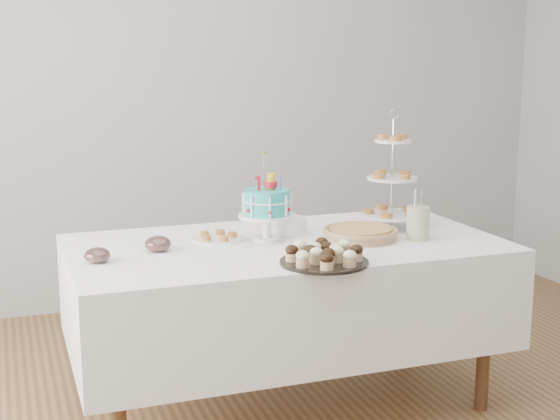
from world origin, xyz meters
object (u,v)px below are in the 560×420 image
object	(u,v)px
cupcake_tray	(324,254)
utensil_pitcher	(418,222)
birthday_cake	(267,217)
table	(286,291)
pastry_plate	(218,237)
jam_bowl_a	(97,256)
plate_stack	(287,225)
jam_bowl_b	(158,244)
pie	(361,233)
tiered_stand	(392,179)

from	to	relation	value
cupcake_tray	utensil_pitcher	size ratio (longest dim) A/B	1.54
birthday_cake	utensil_pitcher	world-z (taller)	birthday_cake
table	pastry_plate	xyz separation A→B (m)	(-0.28, 0.14, 0.24)
jam_bowl_a	plate_stack	bearing A→B (deg)	14.99
jam_bowl_b	cupcake_tray	bearing A→B (deg)	-35.84
jam_bowl_a	table	bearing A→B (deg)	5.15
table	jam_bowl_a	xyz separation A→B (m)	(-0.84, -0.08, 0.26)
plate_stack	jam_bowl_a	distance (m)	0.94
cupcake_tray	utensil_pitcher	xyz separation A→B (m)	(0.57, 0.24, 0.04)
cupcake_tray	pie	distance (m)	0.47
cupcake_tray	birthday_cake	bearing A→B (deg)	100.65
jam_bowl_a	jam_bowl_b	xyz separation A→B (m)	(0.27, 0.10, 0.00)
table	pie	xyz separation A→B (m)	(0.34, -0.06, 0.26)
pie	utensil_pitcher	distance (m)	0.26
tiered_stand	pastry_plate	size ratio (longest dim) A/B	2.50
pie	tiered_stand	bearing A→B (deg)	34.99
table	pastry_plate	distance (m)	0.39
cupcake_tray	tiered_stand	distance (m)	0.79
table	cupcake_tray	world-z (taller)	cupcake_tray
tiered_stand	utensil_pitcher	bearing A→B (deg)	-91.06
jam_bowl_a	utensil_pitcher	size ratio (longest dim) A/B	0.45
pie	pastry_plate	distance (m)	0.65
tiered_stand	plate_stack	world-z (taller)	tiered_stand
cupcake_tray	utensil_pitcher	distance (m)	0.62
table	utensil_pitcher	bearing A→B (deg)	-15.14
cupcake_tray	jam_bowl_b	bearing A→B (deg)	144.16
utensil_pitcher	pastry_plate	bearing A→B (deg)	157.66
table	birthday_cake	xyz separation A→B (m)	(-0.07, 0.06, 0.34)
table	utensil_pitcher	xyz separation A→B (m)	(0.58, -0.16, 0.31)
cupcake_tray	jam_bowl_a	distance (m)	0.92
birthday_cake	cupcake_tray	distance (m)	0.47
plate_stack	jam_bowl_b	size ratio (longest dim) A/B	1.66
jam_bowl_b	plate_stack	bearing A→B (deg)	12.44
pie	jam_bowl_b	xyz separation A→B (m)	(-0.91, 0.09, 0.00)
table	jam_bowl_b	distance (m)	0.63
plate_stack	utensil_pitcher	bearing A→B (deg)	-32.24
table	birthday_cake	distance (m)	0.35
birthday_cake	jam_bowl_b	distance (m)	0.51
birthday_cake	utensil_pitcher	distance (m)	0.69
pastry_plate	jam_bowl_a	bearing A→B (deg)	-159.35
table	utensil_pitcher	world-z (taller)	utensil_pitcher
birthday_cake	tiered_stand	distance (m)	0.67
birthday_cake	cupcake_tray	xyz separation A→B (m)	(0.09, -0.46, -0.07)
plate_stack	jam_bowl_b	xyz separation A→B (m)	(-0.64, -0.14, -0.00)
table	pastry_plate	world-z (taller)	pastry_plate
table	tiered_stand	xyz separation A→B (m)	(0.59, 0.11, 0.47)
birthday_cake	pastry_plate	distance (m)	0.24
plate_stack	jam_bowl_b	distance (m)	0.66
pastry_plate	tiered_stand	bearing A→B (deg)	-1.79
tiered_stand	utensil_pitcher	world-z (taller)	tiered_stand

